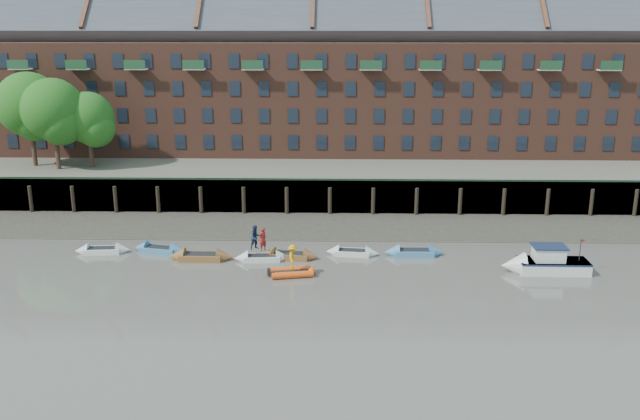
{
  "coord_description": "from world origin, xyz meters",
  "views": [
    {
      "loc": [
        2.59,
        -38.68,
        17.47
      ],
      "look_at": [
        1.33,
        12.0,
        3.2
      ],
      "focal_mm": 38.0,
      "sensor_mm": 36.0,
      "label": 1
    }
  ],
  "objects_px": {
    "rowboat_0": "(103,250)",
    "motor_launch": "(539,263)",
    "rowboat_6": "(414,252)",
    "rowboat_3": "(262,258)",
    "person_rower_b": "(256,237)",
    "rowboat_4": "(290,256)",
    "rowboat_1": "(160,249)",
    "person_rib_crew": "(293,257)",
    "rowboat_5": "(352,252)",
    "person_rower_a": "(263,239)",
    "rib_tender": "(294,272)",
    "rowboat_2": "(201,257)"
  },
  "relations": [
    {
      "from": "rowboat_5",
      "to": "person_rib_crew",
      "type": "height_order",
      "value": "person_rib_crew"
    },
    {
      "from": "rowboat_0",
      "to": "motor_launch",
      "type": "relative_size",
      "value": 0.7
    },
    {
      "from": "rowboat_0",
      "to": "rowboat_5",
      "type": "distance_m",
      "value": 19.4
    },
    {
      "from": "rowboat_5",
      "to": "rowboat_6",
      "type": "distance_m",
      "value": 4.75
    },
    {
      "from": "rowboat_0",
      "to": "rowboat_6",
      "type": "height_order",
      "value": "rowboat_6"
    },
    {
      "from": "rowboat_6",
      "to": "rowboat_4",
      "type": "bearing_deg",
      "value": -175.23
    },
    {
      "from": "rowboat_0",
      "to": "rowboat_2",
      "type": "height_order",
      "value": "rowboat_2"
    },
    {
      "from": "rowboat_4",
      "to": "person_rower_b",
      "type": "relative_size",
      "value": 2.5
    },
    {
      "from": "rowboat_6",
      "to": "person_rower_b",
      "type": "height_order",
      "value": "person_rower_b"
    },
    {
      "from": "motor_launch",
      "to": "rowboat_2",
      "type": "bearing_deg",
      "value": -3.74
    },
    {
      "from": "rowboat_2",
      "to": "rowboat_0",
      "type": "bearing_deg",
      "value": 170.94
    },
    {
      "from": "rowboat_0",
      "to": "person_rib_crew",
      "type": "xyz_separation_m",
      "value": [
        15.1,
        -4.5,
        1.2
      ]
    },
    {
      "from": "rowboat_5",
      "to": "rib_tender",
      "type": "xyz_separation_m",
      "value": [
        -4.26,
        -4.43,
        0.03
      ]
    },
    {
      "from": "rib_tender",
      "to": "rowboat_2",
      "type": "bearing_deg",
      "value": 145.9
    },
    {
      "from": "rowboat_3",
      "to": "rowboat_6",
      "type": "height_order",
      "value": "rowboat_6"
    },
    {
      "from": "rowboat_5",
      "to": "motor_launch",
      "type": "xyz_separation_m",
      "value": [
        13.3,
        -3.29,
        0.44
      ]
    },
    {
      "from": "rowboat_2",
      "to": "rowboat_4",
      "type": "xyz_separation_m",
      "value": [
        6.66,
        0.49,
        -0.02
      ]
    },
    {
      "from": "rowboat_4",
      "to": "rowboat_3",
      "type": "bearing_deg",
      "value": -158.65
    },
    {
      "from": "rowboat_4",
      "to": "motor_launch",
      "type": "xyz_separation_m",
      "value": [
        18.09,
        -2.4,
        0.42
      ]
    },
    {
      "from": "person_rower_b",
      "to": "rowboat_6",
      "type": "bearing_deg",
      "value": -28.74
    },
    {
      "from": "rowboat_4",
      "to": "rowboat_6",
      "type": "distance_m",
      "value": 9.58
    },
    {
      "from": "rowboat_0",
      "to": "person_rib_crew",
      "type": "distance_m",
      "value": 15.8
    },
    {
      "from": "person_rower_a",
      "to": "person_rib_crew",
      "type": "distance_m",
      "value": 3.91
    },
    {
      "from": "person_rower_a",
      "to": "person_rower_b",
      "type": "distance_m",
      "value": 0.66
    },
    {
      "from": "rowboat_6",
      "to": "person_rower_a",
      "type": "relative_size",
      "value": 2.58
    },
    {
      "from": "rowboat_1",
      "to": "person_rib_crew",
      "type": "relative_size",
      "value": 2.47
    },
    {
      "from": "rowboat_3",
      "to": "person_rower_a",
      "type": "bearing_deg",
      "value": -36.84
    },
    {
      "from": "rowboat_1",
      "to": "rowboat_6",
      "type": "height_order",
      "value": "rowboat_6"
    },
    {
      "from": "rowboat_6",
      "to": "person_rower_a",
      "type": "xyz_separation_m",
      "value": [
        -11.49,
        -1.52,
        1.48
      ]
    },
    {
      "from": "rowboat_0",
      "to": "rowboat_1",
      "type": "distance_m",
      "value": 4.38
    },
    {
      "from": "rowboat_2",
      "to": "rowboat_4",
      "type": "distance_m",
      "value": 6.68
    },
    {
      "from": "rowboat_5",
      "to": "person_rower_a",
      "type": "relative_size",
      "value": 2.33
    },
    {
      "from": "person_rower_b",
      "to": "rowboat_5",
      "type": "bearing_deg",
      "value": -25.58
    },
    {
      "from": "rowboat_2",
      "to": "rowboat_3",
      "type": "distance_m",
      "value": 4.62
    },
    {
      "from": "rowboat_0",
      "to": "rowboat_1",
      "type": "height_order",
      "value": "rowboat_1"
    },
    {
      "from": "rowboat_2",
      "to": "rowboat_5",
      "type": "distance_m",
      "value": 11.53
    },
    {
      "from": "rowboat_3",
      "to": "person_rower_a",
      "type": "xyz_separation_m",
      "value": [
        0.09,
        -0.05,
        1.5
      ]
    },
    {
      "from": "rowboat_2",
      "to": "person_rower_a",
      "type": "distance_m",
      "value": 4.92
    },
    {
      "from": "rowboat_0",
      "to": "rowboat_4",
      "type": "height_order",
      "value": "rowboat_4"
    },
    {
      "from": "rib_tender",
      "to": "person_rower_a",
      "type": "bearing_deg",
      "value": 118.91
    },
    {
      "from": "rowboat_4",
      "to": "motor_launch",
      "type": "distance_m",
      "value": 18.26
    },
    {
      "from": "rowboat_6",
      "to": "rowboat_3",
      "type": "bearing_deg",
      "value": -173.62
    },
    {
      "from": "rowboat_1",
      "to": "motor_launch",
      "type": "xyz_separation_m",
      "value": [
        28.34,
        -3.6,
        0.43
      ]
    },
    {
      "from": "rowboat_5",
      "to": "person_rib_crew",
      "type": "xyz_separation_m",
      "value": [
        -4.31,
        -4.51,
        1.2
      ]
    },
    {
      "from": "person_rib_crew",
      "to": "rowboat_1",
      "type": "bearing_deg",
      "value": 64.55
    },
    {
      "from": "rowboat_1",
      "to": "rowboat_3",
      "type": "height_order",
      "value": "rowboat_1"
    },
    {
      "from": "rowboat_3",
      "to": "motor_launch",
      "type": "height_order",
      "value": "motor_launch"
    },
    {
      "from": "rowboat_0",
      "to": "person_rib_crew",
      "type": "height_order",
      "value": "person_rib_crew"
    },
    {
      "from": "person_rower_a",
      "to": "rowboat_3",
      "type": "bearing_deg",
      "value": -76.44
    },
    {
      "from": "rowboat_1",
      "to": "rowboat_5",
      "type": "height_order",
      "value": "rowboat_1"
    }
  ]
}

